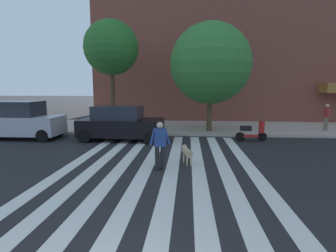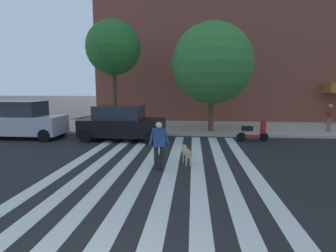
# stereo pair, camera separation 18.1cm
# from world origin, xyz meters

# --- Properties ---
(ground_plane) EXTENTS (160.00, 160.00, 0.00)m
(ground_plane) POSITION_xyz_m (0.00, 6.66, 0.00)
(ground_plane) COLOR #232326
(sidewalk_far) EXTENTS (80.00, 6.00, 0.15)m
(sidewalk_far) POSITION_xyz_m (0.00, 16.32, 0.07)
(sidewalk_far) COLOR #B4A597
(sidewalk_far) RESTS_ON ground_plane
(crosswalk_stripes) EXTENTS (6.75, 12.72, 0.01)m
(crosswalk_stripes) POSITION_xyz_m (-0.09, 6.66, 0.00)
(crosswalk_stripes) COLOR silver
(crosswalk_stripes) RESTS_ON ground_plane
(parked_car_near_curb) EXTENTS (4.57, 1.95, 2.04)m
(parked_car_near_curb) POSITION_xyz_m (-8.38, 11.92, 0.99)
(parked_car_near_curb) COLOR #B4B4C3
(parked_car_near_curb) RESTS_ON ground_plane
(parked_car_behind_first) EXTENTS (4.41, 2.15, 1.84)m
(parked_car_behind_first) POSITION_xyz_m (-2.68, 11.92, 0.89)
(parked_car_behind_first) COLOR black
(parked_car_behind_first) RESTS_ON ground_plane
(parked_scooter) EXTENTS (1.63, 0.51, 1.11)m
(parked_scooter) POSITION_xyz_m (4.17, 12.08, 0.48)
(parked_scooter) COLOR black
(parked_scooter) RESTS_ON ground_plane
(street_tree_nearest) EXTENTS (3.45, 3.45, 6.86)m
(street_tree_nearest) POSITION_xyz_m (-4.00, 15.17, 5.26)
(street_tree_nearest) COLOR #4C3823
(street_tree_nearest) RESTS_ON sidewalk_far
(street_tree_middle) EXTENTS (4.79, 4.79, 6.44)m
(street_tree_middle) POSITION_xyz_m (2.17, 14.45, 4.18)
(street_tree_middle) COLOR #4C3823
(street_tree_middle) RESTS_ON sidewalk_far
(pedestrian_dog_walker) EXTENTS (0.70, 0.33, 1.64)m
(pedestrian_dog_walker) POSITION_xyz_m (-0.05, 6.90, 0.93)
(pedestrian_dog_walker) COLOR black
(pedestrian_dog_walker) RESTS_ON ground_plane
(dog_on_leash) EXTENTS (0.44, 1.07, 0.65)m
(dog_on_leash) POSITION_xyz_m (0.85, 7.69, 0.44)
(dog_on_leash) COLOR tan
(dog_on_leash) RESTS_ON ground_plane
(pedestrian_bystander) EXTENTS (0.60, 0.52, 1.64)m
(pedestrian_bystander) POSITION_xyz_m (9.31, 15.02, 1.08)
(pedestrian_bystander) COLOR #6B6051
(pedestrian_bystander) RESTS_ON sidewalk_far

